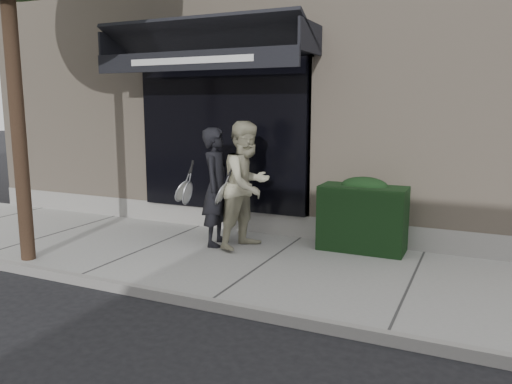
% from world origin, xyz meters
% --- Properties ---
extents(ground, '(80.00, 80.00, 0.00)m').
position_xyz_m(ground, '(0.00, 0.00, 0.00)').
color(ground, black).
rests_on(ground, ground).
extents(sidewalk, '(20.00, 3.00, 0.12)m').
position_xyz_m(sidewalk, '(0.00, 0.00, 0.06)').
color(sidewalk, gray).
rests_on(sidewalk, ground).
extents(curb, '(20.00, 0.10, 0.14)m').
position_xyz_m(curb, '(0.00, -1.55, 0.07)').
color(curb, gray).
rests_on(curb, ground).
extents(building_facade, '(14.30, 8.04, 5.64)m').
position_xyz_m(building_facade, '(-0.01, 4.96, 2.74)').
color(building_facade, tan).
rests_on(building_facade, ground).
extents(hedge, '(1.30, 0.70, 1.14)m').
position_xyz_m(hedge, '(1.10, 1.25, 0.66)').
color(hedge, black).
rests_on(hedge, sidewalk).
extents(pedestrian_front, '(0.79, 0.91, 1.87)m').
position_xyz_m(pedestrian_front, '(-1.08, 0.54, 1.06)').
color(pedestrian_front, black).
rests_on(pedestrian_front, sidewalk).
extents(pedestrian_back, '(0.98, 1.13, 1.98)m').
position_xyz_m(pedestrian_back, '(-0.58, 0.61, 1.11)').
color(pedestrian_back, '#B2AD8F').
rests_on(pedestrian_back, sidewalk).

